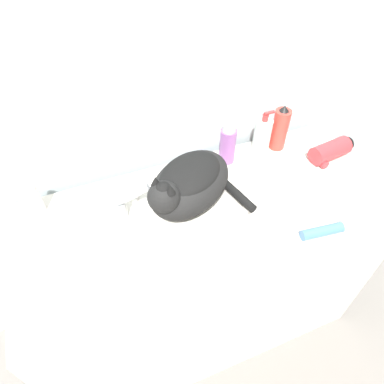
% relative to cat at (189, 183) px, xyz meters
% --- Properties ---
extents(ground_plane, '(12.00, 12.00, 0.00)m').
position_rel_cat_xyz_m(ground_plane, '(0.07, -0.29, -0.98)').
color(ground_plane, gray).
extents(wall_back, '(8.00, 0.05, 2.40)m').
position_rel_cat_xyz_m(wall_back, '(0.07, 0.32, 0.22)').
color(wall_back, silver).
rests_on(wall_back, ground_plane).
extents(vanity_counter, '(1.30, 0.55, 0.84)m').
position_rel_cat_xyz_m(vanity_counter, '(0.07, -0.01, -0.56)').
color(vanity_counter, beige).
rests_on(vanity_counter, ground_plane).
extents(sink_basin, '(0.38, 0.38, 0.06)m').
position_rel_cat_xyz_m(sink_basin, '(0.01, 0.01, -0.11)').
color(sink_basin, white).
rests_on(sink_basin, vanity_counter).
extents(cat, '(0.36, 0.33, 0.18)m').
position_rel_cat_xyz_m(cat, '(0.00, 0.00, 0.00)').
color(cat, black).
rests_on(cat, sink_basin).
extents(faucet, '(0.14, 0.07, 0.14)m').
position_rel_cat_xyz_m(faucet, '(-0.21, 0.07, -0.06)').
color(faucet, silver).
rests_on(faucet, vanity_counter).
extents(spray_bottle_trigger, '(0.06, 0.06, 0.19)m').
position_rel_cat_xyz_m(spray_bottle_trigger, '(0.46, 0.19, -0.05)').
color(spray_bottle_trigger, '#DB3D33').
rests_on(spray_bottle_trigger, vanity_counter).
extents(deodorant_stick, '(0.05, 0.05, 0.13)m').
position_rel_cat_xyz_m(deodorant_stick, '(-0.46, 0.19, -0.08)').
color(deodorant_stick, silver).
rests_on(deodorant_stick, vanity_counter).
extents(soap_pump_bottle, '(0.07, 0.07, 0.18)m').
position_rel_cat_xyz_m(soap_pump_bottle, '(0.38, 0.19, -0.07)').
color(soap_pump_bottle, silver).
rests_on(soap_pump_bottle, vanity_counter).
extents(mouthwash_bottle, '(0.06, 0.06, 0.17)m').
position_rel_cat_xyz_m(mouthwash_bottle, '(0.23, 0.19, -0.06)').
color(mouthwash_bottle, '#93569E').
rests_on(mouthwash_bottle, vanity_counter).
extents(cream_tube, '(0.16, 0.06, 0.04)m').
position_rel_cat_xyz_m(cream_tube, '(0.37, -0.24, -0.13)').
color(cream_tube, '#4C7FB2').
rests_on(cream_tube, vanity_counter).
extents(hair_dryer, '(0.18, 0.10, 0.07)m').
position_rel_cat_xyz_m(hair_dryer, '(0.61, 0.06, -0.11)').
color(hair_dryer, '#C63338').
rests_on(hair_dryer, vanity_counter).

